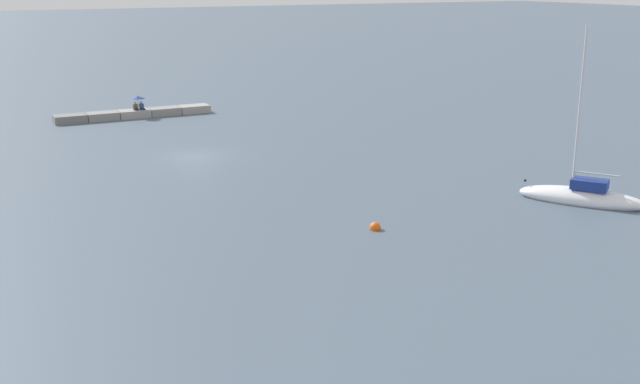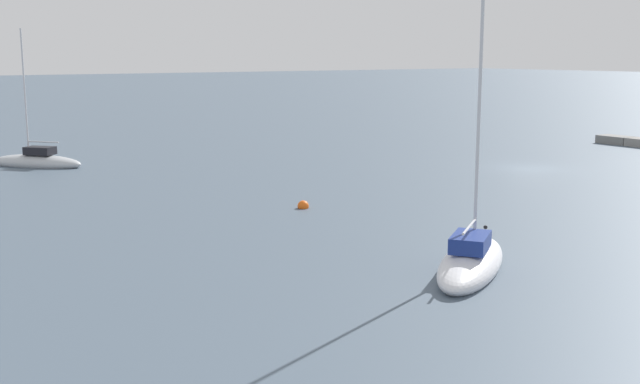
# 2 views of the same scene
# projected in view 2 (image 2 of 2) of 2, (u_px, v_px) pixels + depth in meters

# --- Properties ---
(ground_plane) EXTENTS (500.00, 500.00, 0.00)m
(ground_plane) POSITION_uv_depth(u_px,v_px,m) (529.00, 168.00, 52.70)
(ground_plane) COLOR #475666
(sailboat_grey_near) EXTENTS (6.50, 5.97, 9.69)m
(sailboat_grey_near) POSITION_uv_depth(u_px,v_px,m) (37.00, 162.00, 53.54)
(sailboat_grey_near) COLOR #ADB2B7
(sailboat_grey_near) RESTS_ON ground_plane
(sailboat_white_mid) EXTENTS (5.75, 6.94, 10.21)m
(sailboat_white_mid) POSITION_uv_depth(u_px,v_px,m) (471.00, 261.00, 27.88)
(sailboat_white_mid) COLOR silver
(sailboat_white_mid) RESTS_ON ground_plane
(mooring_buoy_far) EXTENTS (0.58, 0.58, 0.58)m
(mooring_buoy_far) POSITION_uv_depth(u_px,v_px,m) (303.00, 206.00, 39.20)
(mooring_buoy_far) COLOR #EA5914
(mooring_buoy_far) RESTS_ON ground_plane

